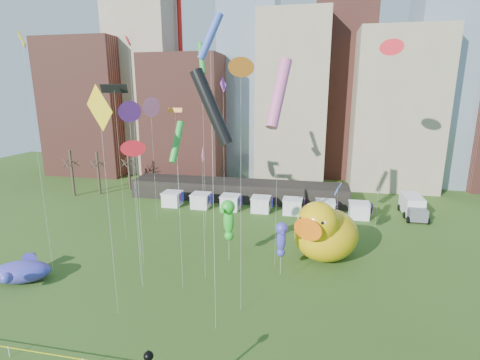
% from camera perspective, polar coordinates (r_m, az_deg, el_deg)
% --- Properties ---
extents(skyline, '(101.00, 23.00, 68.00)m').
position_cam_1_polar(skyline, '(79.82, 7.18, 15.69)').
color(skyline, brown).
rests_on(skyline, ground).
extents(pavilion, '(38.00, 6.00, 3.20)m').
position_cam_1_polar(pavilion, '(64.10, -0.32, -1.64)').
color(pavilion, black).
rests_on(pavilion, ground).
extents(vendor_tents, '(33.24, 2.80, 2.40)m').
position_cam_1_polar(vendor_tents, '(57.73, 3.33, -3.93)').
color(vendor_tents, white).
rests_on(vendor_tents, ground).
extents(bare_trees, '(8.44, 6.44, 8.50)m').
position_cam_1_polar(bare_trees, '(72.20, -21.35, 1.13)').
color(bare_trees, '#382B21').
rests_on(bare_trees, ground).
extents(big_duck, '(9.75, 10.57, 7.36)m').
position_cam_1_polar(big_duck, '(41.90, 13.18, -7.97)').
color(big_duck, '#E1B00B').
rests_on(big_duck, ground).
extents(small_duck, '(3.89, 4.27, 2.97)m').
position_cam_1_polar(small_duck, '(46.18, 12.52, -8.55)').
color(small_duck, white).
rests_on(small_duck, ground).
extents(seahorse_green, '(2.03, 2.28, 7.14)m').
position_cam_1_polar(seahorse_green, '(40.09, -1.83, -5.85)').
color(seahorse_green, silver).
rests_on(seahorse_green, ground).
extents(seahorse_purple, '(1.44, 1.71, 5.79)m').
position_cam_1_polar(seahorse_purple, '(37.59, 6.53, -8.88)').
color(seahorse_purple, silver).
rests_on(seahorse_purple, ground).
extents(whale_inflatable, '(6.30, 7.06, 2.48)m').
position_cam_1_polar(whale_inflatable, '(43.44, -31.22, -12.13)').
color(whale_inflatable, '#573CA5').
rests_on(whale_inflatable, ground).
extents(box_truck, '(3.03, 7.23, 3.06)m').
position_cam_1_polar(box_truck, '(61.51, 25.61, -3.73)').
color(box_truck, silver).
rests_on(box_truck, ground).
extents(kite_0, '(1.09, 2.02, 23.71)m').
position_cam_1_polar(kite_0, '(38.58, -17.19, 19.62)').
color(kite_0, silver).
rests_on(kite_0, ground).
extents(kite_1, '(2.51, 4.25, 21.97)m').
position_cam_1_polar(kite_1, '(36.69, 6.17, 13.45)').
color(kite_1, silver).
rests_on(kite_1, ground).
extents(kite_2, '(3.25, 1.46, 20.25)m').
position_cam_1_polar(kite_2, '(25.54, -4.50, 11.32)').
color(kite_2, silver).
rests_on(kite_2, ground).
extents(kite_3, '(1.06, 2.22, 16.16)m').
position_cam_1_polar(kite_3, '(32.38, -9.98, 5.90)').
color(kite_3, silver).
rests_on(kite_3, ground).
extents(kite_4, '(3.09, 1.61, 19.20)m').
position_cam_1_polar(kite_4, '(29.42, -21.30, 10.14)').
color(kite_4, silver).
rests_on(kite_4, ground).
extents(kite_5, '(2.38, 1.31, 25.08)m').
position_cam_1_polar(kite_5, '(32.48, -4.72, 21.61)').
color(kite_5, silver).
rests_on(kite_5, ground).
extents(kite_6, '(1.26, 1.06, 21.16)m').
position_cam_1_polar(kite_6, '(28.12, 0.14, 17.13)').
color(kite_6, silver).
rests_on(kite_6, ground).
extents(kite_7, '(1.29, 1.64, 20.60)m').
position_cam_1_polar(kite_7, '(50.20, -2.68, 13.99)').
color(kite_7, silver).
rests_on(kite_7, ground).
extents(kite_8, '(1.38, 0.86, 14.49)m').
position_cam_1_polar(kite_8, '(33.58, -16.52, 4.72)').
color(kite_8, silver).
rests_on(kite_8, ground).
extents(kite_9, '(0.78, 2.73, 17.97)m').
position_cam_1_polar(kite_9, '(51.98, -13.95, 11.13)').
color(kite_9, silver).
rests_on(kite_9, ground).
extents(kite_10, '(3.36, 0.60, 19.52)m').
position_cam_1_polar(kite_10, '(46.31, -19.29, 13.35)').
color(kite_10, silver).
rests_on(kite_10, ground).
extents(kite_11, '(1.64, 2.43, 24.71)m').
position_cam_1_polar(kite_11, '(48.12, -6.08, 18.50)').
color(kite_11, silver).
rests_on(kite_11, ground).
extents(kite_12, '(2.74, 3.04, 23.77)m').
position_cam_1_polar(kite_12, '(40.08, -31.19, 18.24)').
color(kite_12, silver).
rests_on(kite_12, ground).
extents(kite_13, '(0.94, 2.71, 8.68)m').
position_cam_1_polar(kite_13, '(41.08, 15.23, -1.41)').
color(kite_13, silver).
rests_on(kite_13, ground).
extents(kite_14, '(2.19, 0.44, 16.39)m').
position_cam_1_polar(kite_14, '(54.01, -10.20, 10.62)').
color(kite_14, silver).
rests_on(kite_14, ground).
extents(kite_15, '(0.78, 1.86, 17.86)m').
position_cam_1_polar(kite_15, '(34.29, -17.12, 10.22)').
color(kite_15, silver).
rests_on(kite_15, ground).
extents(kite_16, '(1.87, 1.13, 24.93)m').
position_cam_1_polar(kite_16, '(50.50, 22.88, 18.69)').
color(kite_16, silver).
rests_on(kite_16, ground).
extents(kite_17, '(0.69, 1.78, 13.74)m').
position_cam_1_polar(kite_17, '(34.32, -6.00, 3.92)').
color(kite_17, silver).
rests_on(kite_17, ground).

